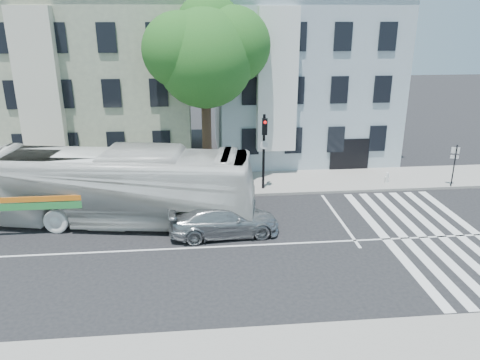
{
  "coord_description": "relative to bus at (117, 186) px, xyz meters",
  "views": [
    {
      "loc": [
        -0.68,
        -18.79,
        9.85
      ],
      "look_at": [
        1.37,
        2.13,
        2.4
      ],
      "focal_mm": 35.0,
      "sensor_mm": 36.0,
      "label": 1
    }
  ],
  "objects": [
    {
      "name": "street_tree",
      "position": [
        4.65,
        5.52,
        5.94
      ],
      "size": [
        7.3,
        5.9,
        11.1
      ],
      "color": "#2D2116",
      "rests_on": "ground"
    },
    {
      "name": "traffic_signal",
      "position": [
        7.8,
        3.56,
        1.07
      ],
      "size": [
        0.47,
        0.54,
        4.58
      ],
      "rotation": [
        0.0,
        0.0,
        -0.21
      ],
      "color": "black",
      "rests_on": "ground"
    },
    {
      "name": "hedge",
      "position": [
        0.95,
        3.08,
        -1.39
      ],
      "size": [
        8.44,
        2.92,
        0.7
      ],
      "primitive_type": null,
      "rotation": [
        0.0,
        0.0,
        -0.25
      ],
      "color": "#28541B",
      "rests_on": "sidewalk_far"
    },
    {
      "name": "building_left",
      "position": [
        -2.41,
        11.78,
        3.61
      ],
      "size": [
        12.0,
        10.0,
        11.0
      ],
      "primitive_type": "cube",
      "color": "gray",
      "rests_on": "ground"
    },
    {
      "name": "building_right",
      "position": [
        11.59,
        11.78,
        3.61
      ],
      "size": [
        12.0,
        10.0,
        11.0
      ],
      "primitive_type": "cube",
      "color": "#A1B4C0",
      "rests_on": "ground"
    },
    {
      "name": "sedan",
      "position": [
        5.12,
        -1.94,
        -1.14
      ],
      "size": [
        2.5,
        5.34,
        1.51
      ],
      "primitive_type": "imported",
      "rotation": [
        0.0,
        0.0,
        1.65
      ],
      "color": "#A4A7AB",
      "rests_on": "ground"
    },
    {
      "name": "ground",
      "position": [
        4.59,
        -3.22,
        -1.89
      ],
      "size": [
        120.0,
        120.0,
        0.0
      ],
      "primitive_type": "plane",
      "color": "black",
      "rests_on": "ground"
    },
    {
      "name": "far_sign_pole",
      "position": [
        19.05,
        2.93,
        -0.12
      ],
      "size": [
        0.45,
        0.24,
        2.56
      ],
      "rotation": [
        0.0,
        0.0,
        -0.36
      ],
      "color": "black",
      "rests_on": "sidewalk_far"
    },
    {
      "name": "fire_hydrant",
      "position": [
        15.49,
        3.96,
        -1.4
      ],
      "size": [
        0.38,
        0.23,
        0.67
      ],
      "rotation": [
        0.0,
        0.0,
        0.32
      ],
      "color": "silver",
      "rests_on": "sidewalk_far"
    },
    {
      "name": "sidewalk_far",
      "position": [
        4.59,
        4.78,
        -1.81
      ],
      "size": [
        80.0,
        4.0,
        0.15
      ],
      "primitive_type": "cube",
      "color": "gray",
      "rests_on": "ground"
    },
    {
      "name": "bus",
      "position": [
        0.0,
        0.0,
        0.0
      ],
      "size": [
        5.3,
        13.89,
        3.78
      ],
      "primitive_type": "imported",
      "rotation": [
        0.0,
        0.0,
        1.41
      ],
      "color": "silver",
      "rests_on": "ground"
    }
  ]
}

